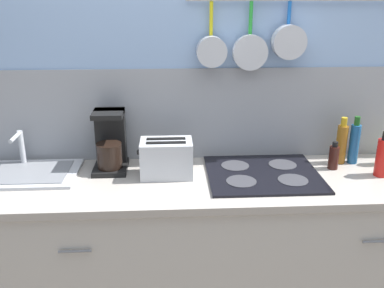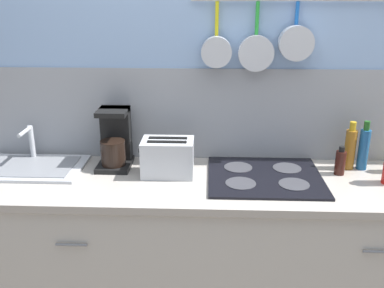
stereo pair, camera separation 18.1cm
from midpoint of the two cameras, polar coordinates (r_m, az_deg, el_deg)
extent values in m
cube|color=#84A3CC|center=(2.25, 0.95, 8.15)|extent=(7.20, 0.06, 2.60)
cube|color=gray|center=(2.28, 0.94, 4.19)|extent=(7.20, 0.07, 0.48)
cylinder|color=gold|center=(2.15, 0.06, 16.39)|extent=(0.02, 0.02, 0.16)
cylinder|color=#B7BABF|center=(2.13, 0.12, 12.21)|extent=(0.15, 0.07, 0.15)
cylinder|color=green|center=(2.17, 5.38, 16.40)|extent=(0.02, 0.02, 0.15)
cylinder|color=#B7BABF|center=(2.16, 5.33, 12.04)|extent=(0.17, 0.04, 0.17)
cylinder|color=#1959B2|center=(2.20, 10.46, 16.83)|extent=(0.02, 0.02, 0.11)
cylinder|color=#B7BABF|center=(2.18, 10.43, 13.21)|extent=(0.17, 0.06, 0.17)
cube|color=#B7B2A8|center=(2.29, 1.45, -15.47)|extent=(2.65, 0.54, 0.86)
cylinder|color=slate|center=(1.96, -18.01, -13.53)|extent=(0.14, 0.01, 0.01)
cylinder|color=slate|center=(2.06, 21.27, -12.10)|extent=(0.14, 0.01, 0.01)
cube|color=#A59E93|center=(2.06, 1.56, -5.20)|extent=(2.69, 0.58, 0.03)
cube|color=#B7BABF|center=(2.30, -24.56, -3.74)|extent=(0.60, 0.35, 0.01)
cube|color=slate|center=(2.29, -24.59, -3.52)|extent=(0.51, 0.28, 0.00)
cylinder|color=#B7BABF|center=(2.38, -23.79, -0.58)|extent=(0.03, 0.03, 0.19)
cylinder|color=#B7BABF|center=(2.29, -24.64, 0.81)|extent=(0.02, 0.14, 0.02)
cube|color=black|center=(2.21, -13.08, -3.10)|extent=(0.17, 0.21, 0.02)
cube|color=black|center=(2.23, -13.06, 0.85)|extent=(0.15, 0.07, 0.30)
cylinder|color=black|center=(2.16, -13.34, -1.54)|extent=(0.12, 0.12, 0.13)
cube|color=black|center=(2.15, -13.55, 3.90)|extent=(0.15, 0.16, 0.02)
cube|color=#B7BABF|center=(2.07, -5.94, -1.96)|extent=(0.25, 0.16, 0.18)
cube|color=black|center=(2.02, -6.06, 0.14)|extent=(0.19, 0.03, 0.00)
cube|color=black|center=(2.07, -5.99, 0.67)|extent=(0.19, 0.03, 0.00)
cube|color=black|center=(2.07, -9.64, -1.11)|extent=(0.02, 0.02, 0.02)
cube|color=black|center=(2.11, 7.01, -4.02)|extent=(0.54, 0.48, 0.01)
cylinder|color=#38383D|center=(2.01, 4.03, -5.02)|extent=(0.14, 0.14, 0.00)
cylinder|color=#38383D|center=(2.05, 10.86, -4.78)|extent=(0.14, 0.14, 0.00)
cylinder|color=#38383D|center=(2.18, 3.41, -2.93)|extent=(0.14, 0.14, 0.00)
cylinder|color=#38383D|center=(2.22, 9.71, -2.76)|extent=(0.14, 0.14, 0.00)
cylinder|color=#33140F|center=(2.24, 16.19, -1.81)|extent=(0.05, 0.05, 0.12)
cylinder|color=black|center=(2.22, 16.37, -0.07)|extent=(0.03, 0.03, 0.03)
cylinder|color=#8C5919|center=(2.32, 17.20, -0.10)|extent=(0.06, 0.06, 0.20)
cylinder|color=#B28C19|center=(2.28, 17.51, 2.81)|extent=(0.03, 0.03, 0.04)
cylinder|color=navy|center=(2.34, 18.76, -0.05)|extent=(0.05, 0.05, 0.21)
cylinder|color=#194C19|center=(2.30, 19.10, 2.90)|extent=(0.03, 0.03, 0.05)
cylinder|color=red|center=(2.22, 22.02, -1.78)|extent=(0.07, 0.07, 0.18)
cylinder|color=yellow|center=(2.38, 22.20, -1.08)|extent=(0.06, 0.06, 0.13)
camera|label=1|loc=(0.09, -92.62, -0.94)|focal=40.00mm
camera|label=2|loc=(0.09, 87.38, 0.94)|focal=40.00mm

